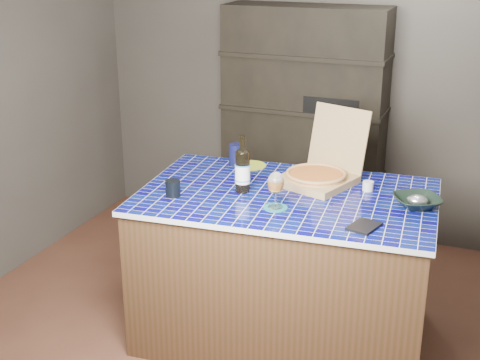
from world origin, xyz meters
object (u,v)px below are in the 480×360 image
at_px(kitchen_island, 285,266).
at_px(wine_glass, 276,183).
at_px(bowl, 417,202).
at_px(mead_bottle, 243,170).
at_px(dvd_case, 364,226).
at_px(pizza_box, 318,173).

bearing_deg(kitchen_island, wine_glass, -93.23).
relative_size(wine_glass, bowl, 0.82).
height_order(mead_bottle, dvd_case, mead_bottle).
relative_size(kitchen_island, pizza_box, 3.06).
height_order(kitchen_island, dvd_case, dvd_case).
distance_m(mead_bottle, bowl, 0.96).
bearing_deg(pizza_box, mead_bottle, -122.17).
bearing_deg(dvd_case, kitchen_island, 164.74).
distance_m(kitchen_island, bowl, 0.85).
relative_size(kitchen_island, bowl, 7.06).
relative_size(pizza_box, bowl, 2.31).
height_order(wine_glass, bowl, wine_glass).
xyz_separation_m(wine_glass, bowl, (0.70, 0.30, -0.11)).
bearing_deg(bowl, kitchen_island, -173.89).
xyz_separation_m(mead_bottle, bowl, (0.95, 0.13, -0.10)).
distance_m(kitchen_island, dvd_case, 0.74).
xyz_separation_m(pizza_box, wine_glass, (-0.11, -0.46, 0.08)).
relative_size(kitchen_island, dvd_case, 10.05).
height_order(pizza_box, dvd_case, pizza_box).
distance_m(mead_bottle, dvd_case, 0.79).
bearing_deg(wine_glass, pizza_box, 76.89).
xyz_separation_m(mead_bottle, wine_glass, (0.25, -0.17, 0.01)).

